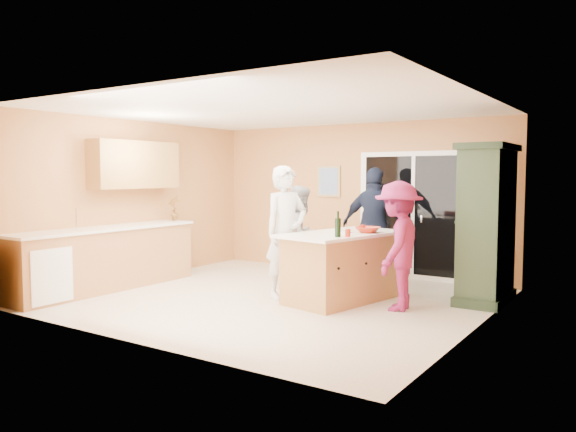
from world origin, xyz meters
The scene contains 22 objects.
floor centered at (0.00, 0.00, 0.00)m, with size 5.50×5.50×0.00m, color #EFE4CE.
ceiling centered at (0.00, 0.00, 2.60)m, with size 5.50×5.00×0.10m, color white.
wall_back centered at (0.00, 2.50, 1.30)m, with size 5.50×0.10×2.60m, color #EEAD62.
wall_front centered at (0.00, -2.50, 1.30)m, with size 5.50×0.10×2.60m, color #EEAD62.
wall_left centered at (-2.75, 0.00, 1.30)m, with size 0.10×5.00×2.60m, color #EEAD62.
wall_right centered at (2.75, 0.00, 1.30)m, with size 0.10×5.00×2.60m, color #EEAD62.
left_cabinet_run centered at (-2.45, -1.05, 0.46)m, with size 0.65×3.05×1.24m.
upper_cabinets centered at (-2.58, -0.20, 1.88)m, with size 0.35×1.60×0.75m, color #B27645.
sliding_door centered at (1.05, 2.46, 1.05)m, with size 1.90×0.07×2.10m.
framed_picture centered at (-0.55, 2.48, 1.60)m, with size 0.46×0.04×0.56m.
kitchen_island centered at (0.83, 0.39, 0.44)m, with size 1.30×1.94×0.94m.
green_hutch centered at (2.49, 1.39, 1.03)m, with size 0.61×1.16×2.12m.
woman_white centered at (0.10, 0.13, 0.92)m, with size 0.67×0.44×1.84m, color silver.
woman_grey centered at (-0.12, 0.86, 0.78)m, with size 0.75×0.59×1.55m, color #A1A1A3.
woman_navy centered at (0.69, 1.75, 0.92)m, with size 1.08×0.45×1.83m, color #161D31.
woman_magenta centered at (1.67, 0.34, 0.82)m, with size 1.06×0.61×1.64m, color #921F56.
serving_bowl centered at (1.13, 0.58, 0.97)m, with size 0.32×0.32×0.08m, color #A82712.
tulip_vase centered at (-2.45, 0.52, 1.15)m, with size 0.22×0.15×0.41m, color #B51612.
tumbler_near centered at (1.03, 0.63, 0.98)m, with size 0.07×0.07×0.10m, color #A82712.
tumbler_far centered at (1.14, -0.03, 0.98)m, with size 0.07×0.07×0.10m, color #A82712.
wine_bottle centered at (1.05, -0.12, 1.06)m, with size 0.08×0.08×0.33m.
white_plate centered at (0.86, 0.45, 0.94)m, with size 0.22×0.22×0.02m, color silver.
Camera 1 is at (4.40, -6.31, 1.72)m, focal length 35.00 mm.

